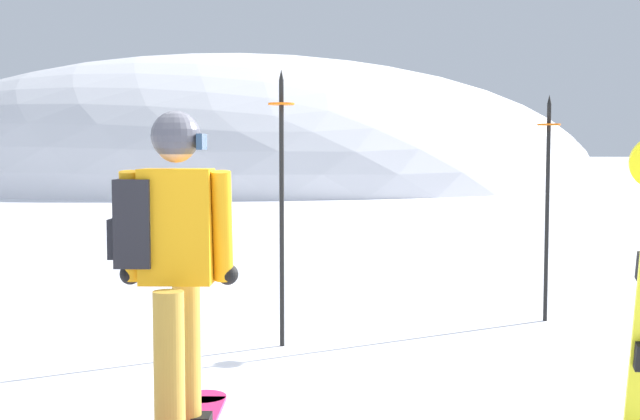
# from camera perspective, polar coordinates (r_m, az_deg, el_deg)

# --- Properties ---
(ridge_peak_main) EXTENTS (32.27, 29.05, 11.32)m
(ridge_peak_main) POSITION_cam_1_polar(r_m,az_deg,el_deg) (38.99, -5.96, 1.96)
(ridge_peak_main) COLOR white
(ridge_peak_main) RESTS_ON ground
(snowboarder_main) EXTENTS (0.64, 1.83, 1.71)m
(snowboarder_main) POSITION_cam_1_polar(r_m,az_deg,el_deg) (4.32, -10.08, -3.94)
(snowboarder_main) COLOR #D11E5B
(snowboarder_main) RESTS_ON ground
(piste_marker_near) EXTENTS (0.20, 0.20, 1.99)m
(piste_marker_near) POSITION_cam_1_polar(r_m,az_deg,el_deg) (7.61, 15.22, 1.13)
(piste_marker_near) COLOR black
(piste_marker_near) RESTS_ON ground
(piste_marker_far) EXTENTS (0.20, 0.20, 2.12)m
(piste_marker_far) POSITION_cam_1_polar(r_m,az_deg,el_deg) (6.40, -2.62, 1.33)
(piste_marker_far) COLOR black
(piste_marker_far) RESTS_ON ground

